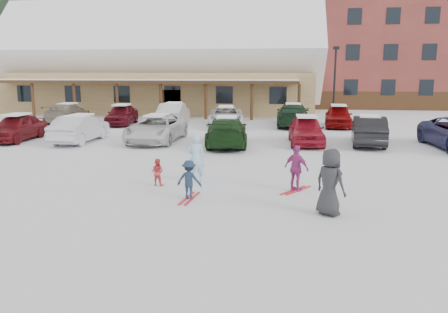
# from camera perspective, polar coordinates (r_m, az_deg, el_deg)

# --- Properties ---
(ground) EXTENTS (160.00, 160.00, 0.00)m
(ground) POSITION_cam_1_polar(r_m,az_deg,el_deg) (13.75, -1.76, -4.87)
(ground) COLOR white
(ground) RESTS_ON ground
(day_lodge) EXTENTS (29.12, 12.50, 10.38)m
(day_lodge) POSITION_cam_1_polar(r_m,az_deg,el_deg) (42.47, -8.15, 11.27)
(day_lodge) COLOR tan
(day_lodge) RESTS_ON ground
(alpine_hotel) EXTENTS (31.48, 14.01, 21.48)m
(alpine_hotel) POSITION_cam_1_polar(r_m,az_deg,el_deg) (52.72, 21.29, 15.71)
(alpine_hotel) COLOR maroon
(alpine_hotel) RESTS_ON ground
(lamp_post) EXTENTS (0.50, 0.25, 5.67)m
(lamp_post) POSITION_cam_1_polar(r_m,az_deg,el_deg) (36.73, 14.26, 9.96)
(lamp_post) COLOR black
(lamp_post) RESTS_ON ground
(conifer_0) EXTENTS (4.40, 4.40, 10.20)m
(conifer_0) POSITION_cam_1_polar(r_m,az_deg,el_deg) (51.42, -26.62, 12.13)
(conifer_0) COLOR black
(conifer_0) RESTS_ON ground
(conifer_2) EXTENTS (5.28, 5.28, 12.24)m
(conifer_2) POSITION_cam_1_polar(r_m,az_deg,el_deg) (63.77, -23.74, 12.99)
(conifer_2) COLOR black
(conifer_2) RESTS_ON ground
(conifer_3) EXTENTS (3.96, 3.96, 9.18)m
(conifer_3) POSITION_cam_1_polar(r_m,az_deg,el_deg) (57.21, 11.31, 12.29)
(conifer_3) COLOR black
(conifer_3) RESTS_ON ground
(adult_skier) EXTENTS (0.68, 0.52, 1.67)m
(adult_skier) POSITION_cam_1_polar(r_m,az_deg,el_deg) (15.05, -3.68, -0.19)
(adult_skier) COLOR #A1D2EC
(adult_skier) RESTS_ON ground
(toddler_red) EXTENTS (0.50, 0.41, 0.92)m
(toddler_red) POSITION_cam_1_polar(r_m,az_deg,el_deg) (14.78, -8.70, -2.01)
(toddler_red) COLOR #D0373C
(toddler_red) RESTS_ON ground
(child_navy) EXTENTS (0.81, 0.52, 1.18)m
(child_navy) POSITION_cam_1_polar(r_m,az_deg,el_deg) (13.08, -4.57, -3.05)
(child_navy) COLOR #1B2C42
(child_navy) RESTS_ON ground
(skis_child_navy) EXTENTS (0.36, 1.41, 0.03)m
(skis_child_navy) POSITION_cam_1_polar(r_m,az_deg,el_deg) (13.24, -4.53, -5.47)
(skis_child_navy) COLOR red
(skis_child_navy) RESTS_ON ground
(child_magenta) EXTENTS (0.92, 0.79, 1.48)m
(child_magenta) POSITION_cam_1_polar(r_m,az_deg,el_deg) (14.07, 9.45, -1.53)
(child_magenta) COLOR #A6347F
(child_magenta) RESTS_ON ground
(skis_child_magenta) EXTENTS (0.96, 1.26, 0.03)m
(skis_child_magenta) POSITION_cam_1_polar(r_m,az_deg,el_deg) (14.25, 9.35, -4.38)
(skis_child_magenta) COLOR red
(skis_child_magenta) RESTS_ON ground
(bystander_dark) EXTENTS (1.04, 1.02, 1.80)m
(bystander_dark) POSITION_cam_1_polar(r_m,az_deg,el_deg) (11.87, 13.68, -3.28)
(bystander_dark) COLOR #2A2A2D
(bystander_dark) RESTS_ON ground
(parked_car_0) EXTENTS (1.90, 4.33, 1.45)m
(parked_car_0) POSITION_cam_1_polar(r_m,az_deg,el_deg) (26.52, -25.46, 3.44)
(parked_car_0) COLOR maroon
(parked_car_0) RESTS_ON ground
(parked_car_1) EXTENTS (1.61, 4.46, 1.46)m
(parked_car_1) POSITION_cam_1_polar(r_m,az_deg,el_deg) (24.69, -18.29, 3.48)
(parked_car_1) COLOR silver
(parked_car_1) RESTS_ON ground
(parked_car_2) EXTENTS (2.57, 5.28, 1.44)m
(parked_car_2) POSITION_cam_1_polar(r_m,az_deg,el_deg) (23.90, -8.80, 3.65)
(parked_car_2) COLOR silver
(parked_car_2) RESTS_ON ground
(parked_car_3) EXTENTS (2.55, 5.24, 1.47)m
(parked_car_3) POSITION_cam_1_polar(r_m,az_deg,el_deg) (22.38, 0.33, 3.31)
(parked_car_3) COLOR #153413
(parked_car_3) RESTS_ON ground
(parked_car_4) EXTENTS (1.82, 4.34, 1.47)m
(parked_car_4) POSITION_cam_1_polar(r_m,az_deg,el_deg) (23.24, 10.67, 3.41)
(parked_car_4) COLOR #A9182C
(parked_car_4) RESTS_ON ground
(parked_car_5) EXTENTS (2.18, 4.72, 1.50)m
(parked_car_5) POSITION_cam_1_polar(r_m,az_deg,el_deg) (23.81, 18.36, 3.25)
(parked_car_5) COLOR black
(parked_car_5) RESTS_ON ground
(parked_car_7) EXTENTS (2.25, 4.97, 1.41)m
(parked_car_7) POSITION_cam_1_polar(r_m,az_deg,el_deg) (34.37, -19.74, 5.36)
(parked_car_7) COLOR gray
(parked_car_7) RESTS_ON ground
(parked_car_8) EXTENTS (2.05, 4.33, 1.43)m
(parked_car_8) POSITION_cam_1_polar(r_m,az_deg,el_deg) (31.87, -13.21, 5.33)
(parked_car_8) COLOR #5E0E1B
(parked_car_8) RESTS_ON ground
(parked_car_9) EXTENTS (1.85, 4.73, 1.53)m
(parked_car_9) POSITION_cam_1_polar(r_m,az_deg,el_deg) (31.63, -6.58, 5.61)
(parked_car_9) COLOR silver
(parked_car_9) RESTS_ON ground
(parked_car_10) EXTENTS (2.81, 5.24, 1.40)m
(parked_car_10) POSITION_cam_1_polar(r_m,az_deg,el_deg) (29.91, 0.27, 5.23)
(parked_car_10) COLOR white
(parked_car_10) RESTS_ON ground
(parked_car_11) EXTENTS (2.21, 5.38, 1.56)m
(parked_car_11) POSITION_cam_1_polar(r_m,az_deg,el_deg) (30.57, 8.97, 5.38)
(parked_car_11) COLOR #162F1D
(parked_car_11) RESTS_ON ground
(parked_car_12) EXTENTS (2.16, 4.52, 1.49)m
(parked_car_12) POSITION_cam_1_polar(r_m,az_deg,el_deg) (30.83, 14.71, 5.13)
(parked_car_12) COLOR maroon
(parked_car_12) RESTS_ON ground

